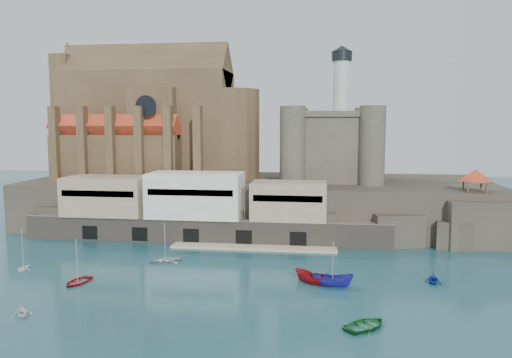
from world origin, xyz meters
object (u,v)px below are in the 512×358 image
object	(u,v)px
castle_keep	(332,142)
pavilion	(475,177)
boat_2	(332,286)
church	(155,125)
boat_1	(22,315)
boat_0	(78,283)

from	to	relation	value
castle_keep	pavilion	bearing A→B (deg)	-30.18
pavilion	boat_2	world-z (taller)	pavilion
pavilion	boat_2	distance (m)	40.01
pavilion	boat_2	bearing A→B (deg)	-133.63
church	boat_2	distance (m)	62.94
castle_keep	pavilion	distance (m)	30.50
church	boat_1	xyz separation A→B (m)	(3.35, -58.73, -22.13)
church	boat_2	world-z (taller)	church
church	boat_1	world-z (taller)	church
church	boat_0	bearing A→B (deg)	-84.90
church	pavilion	distance (m)	68.65
church	pavilion	world-z (taller)	church
boat_0	boat_2	xyz separation A→B (m)	(35.79, 3.41, 0.00)
castle_keep	pavilion	xyz separation A→B (m)	(25.92, -15.08, -5.59)
church	castle_keep	xyz separation A→B (m)	(40.21, -0.78, -3.81)
boat_2	pavilion	bearing A→B (deg)	-38.71
pavilion	boat_0	world-z (taller)	pavilion
boat_1	pavilion	bearing A→B (deg)	-3.35
church	boat_2	bearing A→B (deg)	-47.30
boat_1	castle_keep	bearing A→B (deg)	19.87
church	boat_1	distance (m)	62.85
church	boat_0	size ratio (longest dim) A/B	9.37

